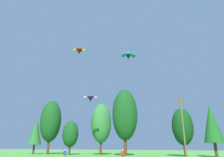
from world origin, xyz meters
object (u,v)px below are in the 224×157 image
(kite_flyer_near, at_px, (65,154))
(parafoil_kite_far_red_yellow, at_px, (79,51))
(parafoil_kite_mid_teal, at_px, (128,56))
(parafoil_kite_high_purple, at_px, (90,98))
(kite_flyer_mid, at_px, (122,154))
(utility_pole, at_px, (183,125))

(kite_flyer_near, bearing_deg, parafoil_kite_far_red_yellow, 115.48)
(parafoil_kite_mid_teal, height_order, parafoil_kite_far_red_yellow, parafoil_kite_far_red_yellow)
(parafoil_kite_far_red_yellow, bearing_deg, kite_flyer_near, -64.52)
(parafoil_kite_high_purple, bearing_deg, kite_flyer_near, -77.01)
(parafoil_kite_far_red_yellow, bearing_deg, kite_flyer_mid, -28.09)
(utility_pole, relative_size, parafoil_kite_mid_teal, 0.46)
(kite_flyer_mid, relative_size, parafoil_kite_mid_teal, 0.08)
(parafoil_kite_mid_teal, bearing_deg, kite_flyer_near, -115.21)
(kite_flyer_near, distance_m, parafoil_kite_far_red_yellow, 23.88)
(kite_flyer_near, height_order, parafoil_kite_mid_teal, parafoil_kite_mid_teal)
(kite_flyer_mid, xyz_separation_m, parafoil_kite_high_purple, (-11.24, 10.44, 11.45))
(kite_flyer_near, bearing_deg, kite_flyer_mid, 13.78)
(utility_pole, height_order, kite_flyer_mid, utility_pole)
(kite_flyer_mid, height_order, parafoil_kite_high_purple, parafoil_kite_high_purple)
(utility_pole, bearing_deg, kite_flyer_mid, -147.98)
(parafoil_kite_high_purple, height_order, parafoil_kite_far_red_yellow, parafoil_kite_far_red_yellow)
(kite_flyer_mid, bearing_deg, parafoil_kite_mid_teal, 100.99)
(kite_flyer_mid, xyz_separation_m, parafoil_kite_far_red_yellow, (-12.51, 6.68, 21.84))
(kite_flyer_near, relative_size, parafoil_kite_high_purple, 0.12)
(kite_flyer_near, xyz_separation_m, parafoil_kite_high_purple, (-2.88, 12.49, 11.45))
(utility_pole, distance_m, parafoil_kite_high_purple, 21.48)
(kite_flyer_near, xyz_separation_m, parafoil_kite_mid_teal, (6.19, 13.16, 20.68))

